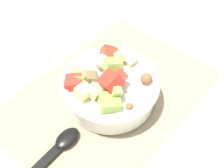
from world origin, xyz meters
The scene contains 4 objects.
ground_plane centered at (0.00, 0.00, 0.00)m, with size 2.40×2.40×0.00m, color silver.
placemat centered at (0.00, 0.00, 0.00)m, with size 0.47×0.33×0.01m, color gray.
salad_bowl centered at (0.00, -0.01, 0.04)m, with size 0.21×0.21×0.11m.
serving_spoon centered at (-0.19, -0.02, 0.01)m, with size 0.24×0.04×0.01m.
Camera 1 is at (-0.29, -0.27, 0.53)m, focal length 46.14 mm.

